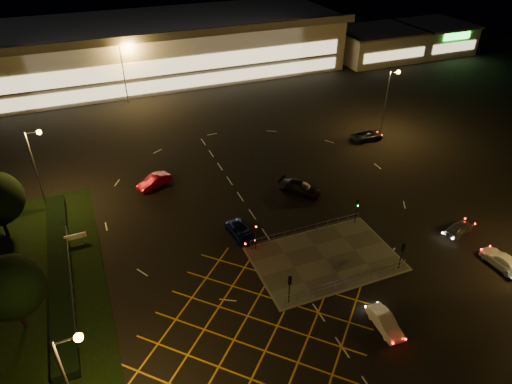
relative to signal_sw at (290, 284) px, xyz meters
name	(u,v)px	position (x,y,z in m)	size (l,w,h in m)	color
ground	(299,252)	(4.00, 5.99, -2.37)	(180.00, 180.00, 0.00)	black
pedestrian_island	(325,259)	(6.00, 3.99, -2.31)	(14.00, 9.00, 0.12)	#4C4944
grass_verge	(5,286)	(-24.00, 11.99, -2.33)	(18.00, 30.00, 0.08)	black
hedge	(60,269)	(-19.00, 11.99, -1.87)	(2.00, 26.00, 1.00)	black
supermarket	(164,46)	(4.00, 67.95, 2.95)	(72.00, 26.50, 10.50)	beige
retail_unit_a	(376,44)	(50.00, 59.97, 0.85)	(18.80, 14.80, 6.35)	beige
retail_unit_b	(434,37)	(66.00, 59.95, 0.85)	(14.80, 14.80, 6.35)	beige
streetlight_sw	(73,377)	(-17.56, -6.01, 4.20)	(1.78, 0.56, 10.03)	slate
streetlight_nw	(37,160)	(-19.56, 23.99, 4.20)	(1.78, 0.56, 10.03)	slate
streetlight_ne	(389,94)	(28.44, 25.99, 4.20)	(1.78, 0.56, 10.03)	slate
streetlight_far_left	(125,66)	(-5.56, 53.99, 4.20)	(1.78, 0.56, 10.03)	slate
streetlight_far_right	(325,40)	(34.44, 55.99, 4.20)	(1.78, 0.56, 10.03)	slate
signal_sw	(290,284)	(0.00, 0.00, 0.00)	(0.28, 0.30, 3.15)	black
signal_se	(402,251)	(12.00, 0.00, 0.00)	(0.28, 0.30, 3.15)	black
signal_nw	(256,232)	(0.00, 7.99, 0.00)	(0.28, 0.30, 3.15)	black
signal_ne	(357,207)	(12.00, 7.99, 0.00)	(0.28, 0.30, 3.15)	black
tree_e	(11,287)	(-22.00, 5.99, 2.28)	(5.40, 5.40, 7.35)	black
car_queue_white	(385,322)	(6.35, -5.59, -1.70)	(1.40, 4.02, 1.33)	white
car_left_blue	(241,232)	(-0.62, 10.68, -1.75)	(2.06, 4.46, 1.24)	#0B1946
car_far_dkgrey	(300,188)	(9.12, 15.99, -1.60)	(2.16, 5.30, 1.54)	black
car_right_silver	(459,228)	(21.57, 2.30, -1.71)	(1.54, 3.84, 1.31)	#A9ABB0
car_circ_red	(154,181)	(-7.27, 24.30, -1.62)	(1.58, 4.52, 1.49)	maroon
car_east_grey	(368,136)	(25.23, 25.41, -1.71)	(2.19, 4.75, 1.32)	black
car_approach_white	(502,260)	(21.80, -3.41, -1.69)	(1.90, 4.68, 1.36)	white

